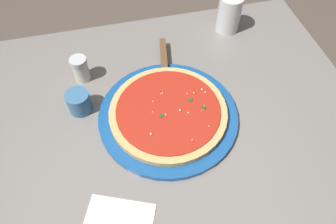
{
  "coord_description": "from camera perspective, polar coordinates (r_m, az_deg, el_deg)",
  "views": [
    {
      "loc": [
        -0.14,
        -0.45,
        1.39
      ],
      "look_at": [
        -0.03,
        0.0,
        0.74
      ],
      "focal_mm": 33.32,
      "sensor_mm": 36.0,
      "label": 1
    }
  ],
  "objects": [
    {
      "name": "ground_plane",
      "position": [
        1.47,
        1.14,
        -17.21
      ],
      "size": [
        5.0,
        5.0,
        0.0
      ],
      "primitive_type": "plane",
      "color": "brown"
    },
    {
      "name": "restaurant_table",
      "position": [
        0.93,
        1.72,
        -5.39
      ],
      "size": [
        0.99,
        0.82,
        0.72
      ],
      "color": "black",
      "rests_on": "ground_plane"
    },
    {
      "name": "serving_plate",
      "position": [
        0.81,
        -0.0,
        -0.55
      ],
      "size": [
        0.36,
        0.36,
        0.01
      ],
      "primitive_type": "cylinder",
      "color": "#195199",
      "rests_on": "restaurant_table"
    },
    {
      "name": "pizza",
      "position": [
        0.79,
        0.0,
        0.14
      ],
      "size": [
        0.3,
        0.3,
        0.02
      ],
      "color": "#DBB26B",
      "rests_on": "serving_plate"
    },
    {
      "name": "pizza_server",
      "position": [
        0.91,
        -0.67,
        8.57
      ],
      "size": [
        0.08,
        0.22,
        0.01
      ],
      "color": "silver",
      "rests_on": "serving_plate"
    },
    {
      "name": "cup_tall_drink",
      "position": [
        1.04,
        11.14,
        17.24
      ],
      "size": [
        0.07,
        0.07,
        0.12
      ],
      "primitive_type": "cylinder",
      "color": "silver",
      "rests_on": "restaurant_table"
    },
    {
      "name": "cup_small_sauce",
      "position": [
        0.84,
        -15.95,
        1.78
      ],
      "size": [
        0.06,
        0.06,
        0.06
      ],
      "primitive_type": "cylinder",
      "color": "teal",
      "rests_on": "restaurant_table"
    },
    {
      "name": "napkin_folded_right",
      "position": [
        0.7,
        -9.16,
        -19.63
      ],
      "size": [
        0.18,
        0.16,
        0.0
      ],
      "primitive_type": "cube",
      "rotation": [
        0.0,
        0.0,
        -0.4
      ],
      "color": "white",
      "rests_on": "restaurant_table"
    },
    {
      "name": "parmesan_shaker",
      "position": [
        0.9,
        -15.72,
        7.62
      ],
      "size": [
        0.05,
        0.05,
        0.07
      ],
      "color": "silver",
      "rests_on": "restaurant_table"
    }
  ]
}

